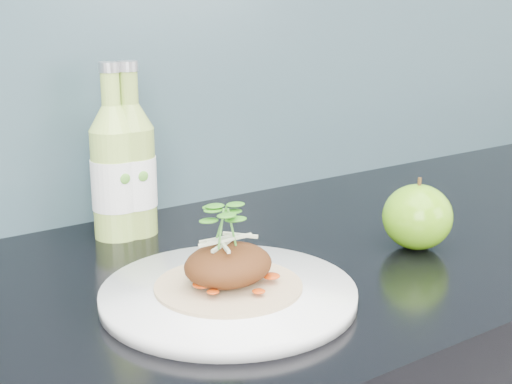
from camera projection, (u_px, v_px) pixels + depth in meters
dinner_plate at (229, 294)px, 0.79m from camera, size 0.33×0.33×0.02m
pork_taco at (228, 263)px, 0.78m from camera, size 0.16×0.16×0.10m
green_apple at (417, 217)px, 0.95m from camera, size 0.12×0.12×0.10m
cider_bottle_left at (115, 172)px, 0.99m from camera, size 0.08×0.08×0.24m
cider_bottle_right at (133, 170)px, 1.00m from camera, size 0.07×0.07×0.24m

